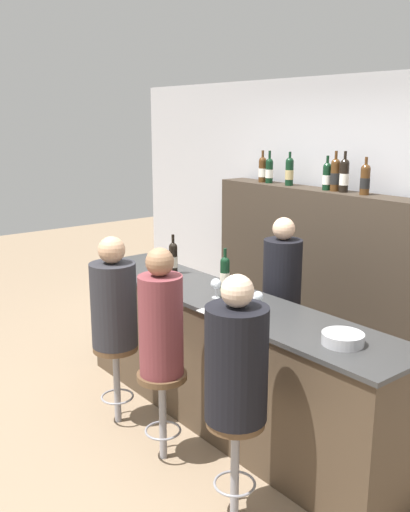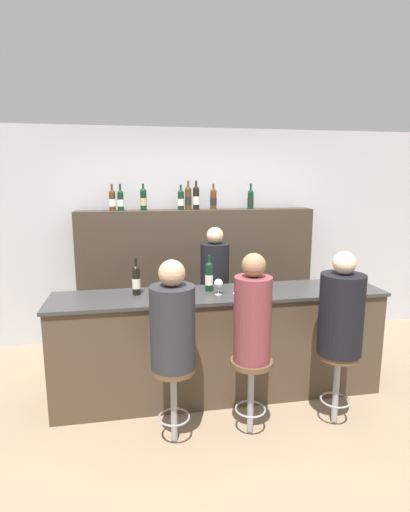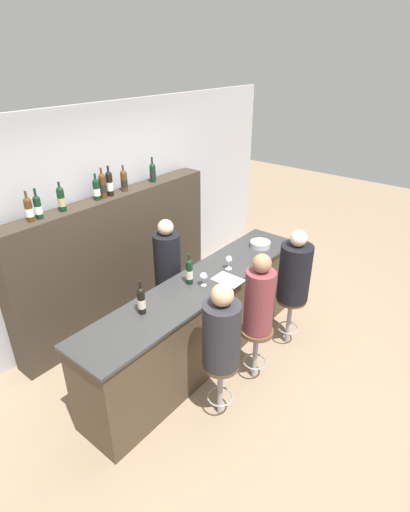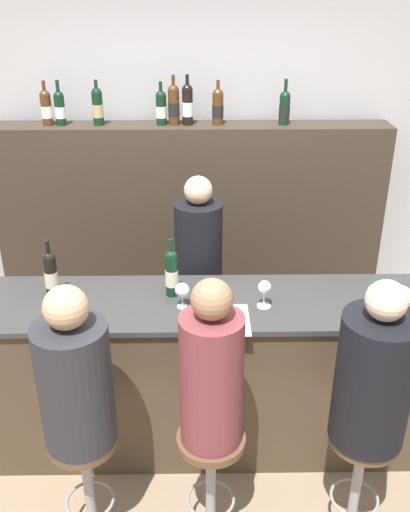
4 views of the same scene
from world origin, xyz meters
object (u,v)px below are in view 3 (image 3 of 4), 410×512
(wine_bottle_backbar_0, at_px, (29,209))
(metal_bowl, at_px, (260,244))
(wine_bottle_backbar_4, at_px, (103,186))
(wine_bottle_backbar_2, at_px, (61,199))
(wine_bottle_backbar_5, at_px, (110,183))
(wine_bottle_counter_1, at_px, (189,271))
(bar_stool_middle, at_px, (256,341))
(guest_seated_middle, at_px, (259,298))
(wine_bottle_backbar_6, at_px, (124,180))
(guest_seated_left, at_px, (221,331))
(wine_bottle_counter_0, at_px, (141,300))
(wine_glass_0, at_px, (203,277))
(bartender, at_px, (168,286))
(bar_stool_right, at_px, (290,308))
(wine_bottle_backbar_3, at_px, (96,189))
(wine_bottle_backbar_7, at_px, (153,172))
(wine_glass_1, at_px, (229,260))
(wine_bottle_backbar_1, at_px, (38,207))
(guest_seated_right, at_px, (295,271))
(bar_stool_left, at_px, (220,375))

(wine_bottle_backbar_0, xyz_separation_m, metal_bowl, (2.06, -1.33, -0.74))
(wine_bottle_backbar_0, bearing_deg, wine_bottle_backbar_4, 0.00)
(wine_bottle_backbar_2, distance_m, wine_bottle_backbar_5, 0.62)
(wine_bottle_counter_1, relative_size, bar_stool_middle, 0.54)
(wine_bottle_backbar_5, bearing_deg, bar_stool_middle, -86.37)
(bar_stool_middle, bearing_deg, wine_bottle_backbar_2, 110.98)
(guest_seated_middle, bearing_deg, wine_bottle_backbar_6, 87.44)
(wine_bottle_backbar_5, bearing_deg, guest_seated_left, -104.14)
(wine_bottle_counter_0, height_order, wine_bottle_counter_1, wine_bottle_counter_1)
(wine_bottle_backbar_5, relative_size, wine_glass_0, 2.36)
(wine_bottle_backbar_0, relative_size, bartender, 0.20)
(wine_bottle_backbar_0, relative_size, bar_stool_right, 0.48)
(wine_bottle_backbar_2, height_order, wine_bottle_backbar_3, wine_bottle_backbar_2)
(wine_bottle_backbar_3, xyz_separation_m, wine_bottle_backbar_7, (0.85, 0.00, -0.00))
(wine_bottle_backbar_3, distance_m, metal_bowl, 1.99)
(wine_bottle_backbar_6, distance_m, metal_bowl, 1.77)
(wine_bottle_backbar_7, bearing_deg, wine_glass_1, -100.57)
(wine_bottle_backbar_2, height_order, wine_glass_0, wine_bottle_backbar_2)
(wine_bottle_backbar_4, bearing_deg, wine_glass_0, -86.81)
(guest_seated_left, bearing_deg, wine_glass_0, 50.79)
(wine_bottle_backbar_3, height_order, wine_glass_0, wine_bottle_backbar_3)
(wine_bottle_counter_0, bearing_deg, wine_bottle_backbar_1, 96.57)
(wine_bottle_backbar_2, bearing_deg, wine_bottle_counter_1, -66.21)
(wine_bottle_backbar_7, distance_m, wine_glass_0, 1.66)
(wine_bottle_counter_1, height_order, wine_bottle_backbar_4, wine_bottle_backbar_4)
(wine_bottle_counter_0, relative_size, wine_glass_0, 2.32)
(wine_bottle_backbar_6, relative_size, bar_stool_middle, 0.49)
(wine_bottle_counter_1, bearing_deg, wine_bottle_backbar_5, 86.33)
(wine_bottle_counter_0, bearing_deg, guest_seated_right, -24.00)
(wine_bottle_counter_1, xyz_separation_m, wine_bottle_backbar_2, (-0.54, 1.22, 0.64))
(wine_bottle_backbar_5, relative_size, bar_stool_middle, 0.54)
(wine_bottle_backbar_6, bearing_deg, wine_bottle_backbar_7, 0.00)
(wine_bottle_backbar_6, relative_size, wine_bottle_backbar_7, 0.98)
(wine_bottle_backbar_1, height_order, bar_stool_right, wine_bottle_backbar_1)
(metal_bowl, distance_m, guest_seated_middle, 1.14)
(wine_glass_0, bearing_deg, wine_bottle_backbar_7, 63.12)
(bar_stool_left, bearing_deg, wine_bottle_backbar_7, 59.10)
(wine_glass_1, xyz_separation_m, metal_bowl, (0.68, 0.02, -0.08))
(wine_glass_1, bearing_deg, guest_seated_right, -52.74)
(guest_seated_middle, bearing_deg, bar_stool_left, 180.00)
(guest_seated_middle, bearing_deg, wine_bottle_backbar_7, 74.19)
(wine_bottle_backbar_3, height_order, bar_stool_left, wine_bottle_backbar_3)
(wine_bottle_counter_1, bearing_deg, bar_stool_right, -37.22)
(guest_seated_left, distance_m, bar_stool_right, 1.42)
(wine_glass_1, bearing_deg, wine_bottle_backbar_1, 133.61)
(wine_bottle_backbar_1, bearing_deg, bar_stool_middle, -62.63)
(wine_bottle_counter_0, relative_size, wine_bottle_backbar_0, 1.10)
(wine_bottle_counter_0, distance_m, wine_bottle_backbar_2, 1.39)
(wine_bottle_counter_0, relative_size, wine_bottle_backbar_7, 1.08)
(wine_glass_1, bearing_deg, bar_stool_left, -147.58)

